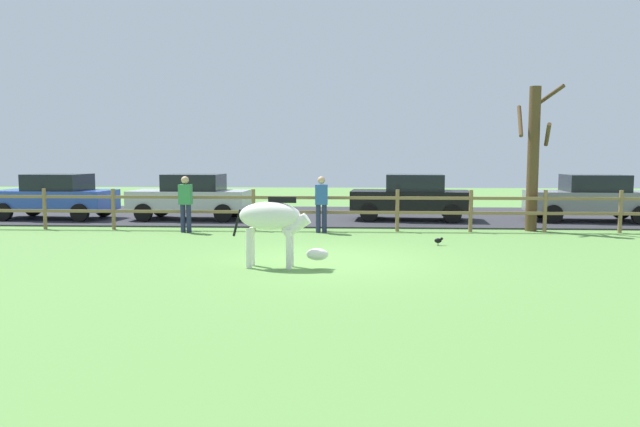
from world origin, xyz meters
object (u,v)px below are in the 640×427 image
object	(u,v)px
zebra	(274,221)
visitor_left_of_tree	(321,202)
parked_car_grey	(590,197)
visitor_right_of_tree	(186,201)
bare_tree	(533,156)
crow_on_grass	(439,240)
parked_car_silver	(191,196)
parked_car_black	(411,197)
parked_car_blue	(56,196)

from	to	relation	value
zebra	visitor_left_of_tree	xyz separation A→B (m)	(0.66, 5.43, -0.02)
parked_car_grey	visitor_right_of_tree	bearing A→B (deg)	-165.50
bare_tree	visitor_right_of_tree	world-z (taller)	bare_tree
crow_on_grass	parked_car_grey	world-z (taller)	parked_car_grey
parked_car_silver	crow_on_grass	bearing A→B (deg)	-34.66
parked_car_black	parked_car_grey	bearing A→B (deg)	-0.52
parked_car_black	bare_tree	bearing A→B (deg)	-36.44
parked_car_blue	visitor_right_of_tree	bearing A→B (deg)	-29.27
crow_on_grass	parked_car_grey	distance (m)	8.03
bare_tree	zebra	bearing A→B (deg)	-137.98
zebra	visitor_right_of_tree	size ratio (longest dim) A/B	1.18
zebra	parked_car_silver	distance (m)	9.33
crow_on_grass	parked_car_blue	bearing A→B (deg)	157.24
crow_on_grass	visitor_left_of_tree	xyz separation A→B (m)	(-3.04, 2.31, 0.78)
zebra	visitor_left_of_tree	distance (m)	5.47
visitor_right_of_tree	crow_on_grass	bearing A→B (deg)	-17.20
bare_tree	parked_car_black	size ratio (longest dim) A/B	1.04
parked_car_grey	visitor_right_of_tree	size ratio (longest dim) A/B	2.51
parked_car_blue	parked_car_silver	bearing A→B (deg)	1.13
parked_car_grey	bare_tree	bearing A→B (deg)	-137.85
parked_car_black	parked_car_grey	world-z (taller)	same
parked_car_silver	zebra	bearing A→B (deg)	-64.67
zebra	parked_car_blue	size ratio (longest dim) A/B	0.47
bare_tree	zebra	distance (m)	9.36
bare_tree	visitor_left_of_tree	size ratio (longest dim) A/B	2.62
parked_car_black	visitor_right_of_tree	size ratio (longest dim) A/B	2.52
crow_on_grass	parked_car_silver	world-z (taller)	parked_car_silver
parked_car_blue	visitor_right_of_tree	world-z (taller)	visitor_right_of_tree
parked_car_black	visitor_right_of_tree	distance (m)	7.64
visitor_right_of_tree	parked_car_black	bearing A→B (deg)	26.15
parked_car_silver	visitor_left_of_tree	xyz separation A→B (m)	(4.65, -3.00, 0.06)
visitor_left_of_tree	parked_car_grey	bearing A→B (deg)	19.63
parked_car_grey	crow_on_grass	bearing A→B (deg)	-136.77
parked_car_grey	parked_car_black	bearing A→B (deg)	179.48
parked_car_black	parked_car_grey	distance (m)	5.96
parked_car_silver	parked_car_blue	bearing A→B (deg)	-178.87
zebra	parked_car_blue	distance (m)	12.09
parked_car_black	parked_car_silver	distance (m)	7.57
bare_tree	parked_car_silver	world-z (taller)	bare_tree
crow_on_grass	visitor_left_of_tree	size ratio (longest dim) A/B	0.13
parked_car_blue	visitor_left_of_tree	world-z (taller)	visitor_left_of_tree
parked_car_grey	visitor_left_of_tree	bearing A→B (deg)	-160.37
parked_car_silver	parked_car_grey	distance (m)	13.52
parked_car_grey	parked_car_blue	bearing A→B (deg)	-179.20
zebra	crow_on_grass	distance (m)	4.90
bare_tree	crow_on_grass	world-z (taller)	bare_tree
parked_car_black	parked_car_silver	size ratio (longest dim) A/B	1.02
crow_on_grass	parked_car_black	distance (m)	5.58
bare_tree	zebra	world-z (taller)	bare_tree
bare_tree	crow_on_grass	size ratio (longest dim) A/B	20.01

